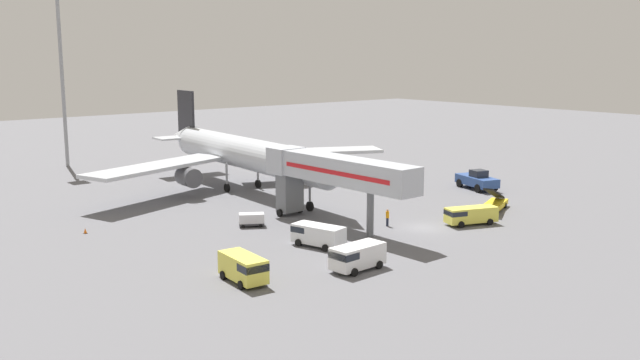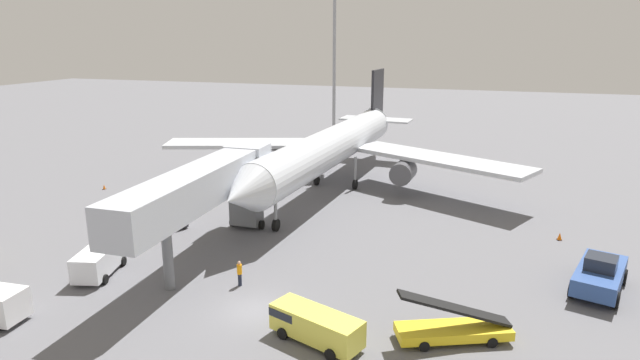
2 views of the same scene
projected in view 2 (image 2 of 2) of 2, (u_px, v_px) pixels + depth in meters
The scene contains 12 objects.
ground_plane at pixel (255, 310), 33.53m from camera, with size 300.00×300.00×0.00m, color slate.
airplane_at_gate at pixel (334, 146), 59.16m from camera, with size 43.00×44.44×12.26m.
jet_bridge at pixel (207, 187), 40.34m from camera, with size 3.64×20.06×7.45m.
pushback_tug at pixel (600, 274), 35.81m from camera, with size 4.38×6.86×2.60m.
belt_loader_truck at pixel (453, 328), 30.06m from camera, with size 6.65×4.33×3.11m.
service_van_mid_center at pixel (100, 258), 38.52m from camera, with size 3.22×5.32×2.00m.
service_van_outer_left at pixel (314, 324), 29.91m from camera, with size 5.80×3.61×1.84m.
baggage_cart_rear_right at pixel (175, 219), 48.09m from camera, with size 2.88×2.46×1.35m.
ground_crew_worker_foreground at pixel (240, 273), 36.64m from camera, with size 0.37×0.37×1.81m.
safety_cone_alpha at pixel (560, 236), 45.03m from camera, with size 0.43×0.43×0.65m.
safety_cone_bravo at pixel (104, 187), 59.93m from camera, with size 0.36×0.36×0.55m.
apron_light_mast at pixel (335, 17), 90.36m from camera, with size 2.40×2.40×29.13m.
Camera 2 is at (13.25, -27.47, 16.68)m, focal length 29.98 mm.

